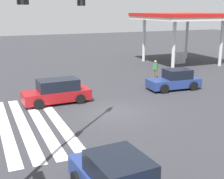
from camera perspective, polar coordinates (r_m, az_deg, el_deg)
name	(u,v)px	position (r m, az deg, el deg)	size (l,w,h in m)	color
ground_plane	(112,112)	(19.26, 0.00, -4.22)	(122.01, 122.01, 0.00)	#333338
traffic_signal_mast	(23,36)	(11.08, -15.94, 9.41)	(4.76, 4.76, 7.47)	#47474C
car_1	(57,92)	(21.36, -10.04, -0.39)	(2.13, 4.54, 1.63)	maroon
car_3	(175,80)	(25.10, 11.39, 1.68)	(2.14, 4.24, 1.60)	navy
gas_station_canopy	(182,18)	(36.96, 12.72, 12.61)	(9.08, 9.08, 5.72)	silver
pedestrian	(155,68)	(28.67, 7.89, 3.83)	(0.41, 0.41, 1.67)	brown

